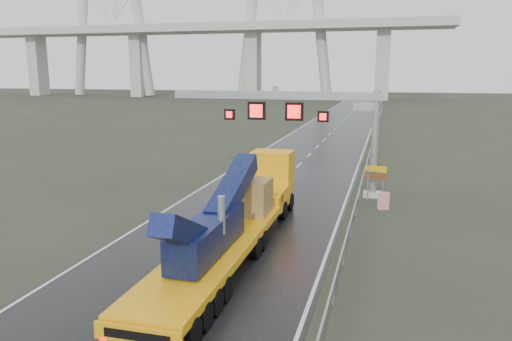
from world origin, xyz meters
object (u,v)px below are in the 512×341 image
(sign_gantry, at_px, (305,113))
(striped_barrier, at_px, (384,201))
(heavy_haul_truck, at_px, (242,210))
(exit_sign_pair, at_px, (376,176))

(sign_gantry, bearing_deg, striped_barrier, -29.35)
(sign_gantry, bearing_deg, heavy_haul_truck, -95.96)
(exit_sign_pair, bearing_deg, striped_barrier, -61.83)
(heavy_haul_truck, relative_size, striped_barrier, 17.14)
(heavy_haul_truck, relative_size, exit_sign_pair, 7.84)
(heavy_haul_truck, distance_m, exit_sign_pair, 11.95)
(exit_sign_pair, xyz_separation_m, striped_barrier, (0.58, -2.14, -1.12))
(sign_gantry, xyz_separation_m, heavy_haul_truck, (-1.17, -11.22, -3.92))
(sign_gantry, relative_size, striped_barrier, 13.74)
(heavy_haul_truck, distance_m, striped_barrier, 10.59)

